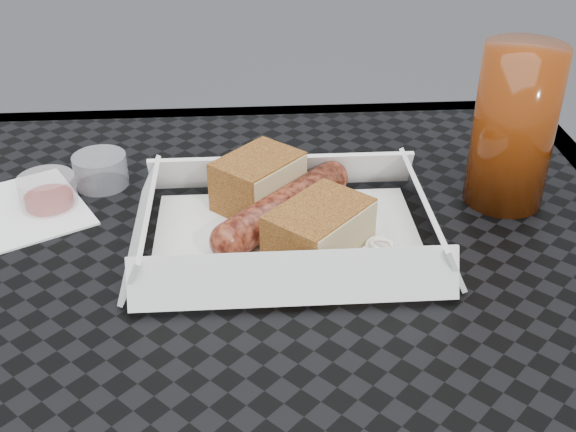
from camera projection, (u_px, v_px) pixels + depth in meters
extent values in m
cube|color=black|center=(179.00, 343.00, 0.50)|extent=(0.80, 0.80, 0.01)
cube|color=black|center=(201.00, 124.00, 0.84)|extent=(0.80, 0.03, 0.03)
cylinder|color=black|center=(465.00, 366.00, 1.02)|extent=(0.03, 0.03, 0.73)
cube|color=white|center=(287.00, 238.00, 0.60)|extent=(0.22, 0.15, 0.00)
cylinder|color=brown|center=(284.00, 207.00, 0.61)|extent=(0.12, 0.12, 0.03)
sphere|color=brown|center=(331.00, 178.00, 0.65)|extent=(0.03, 0.03, 0.03)
sphere|color=brown|center=(229.00, 241.00, 0.57)|extent=(0.03, 0.03, 0.03)
cube|color=brown|center=(258.00, 181.00, 0.63)|extent=(0.09, 0.09, 0.05)
cube|color=brown|center=(319.00, 230.00, 0.57)|extent=(0.09, 0.10, 0.04)
cylinder|color=#FD580B|center=(372.00, 259.00, 0.57)|extent=(0.02, 0.02, 0.00)
torus|color=white|center=(383.00, 262.00, 0.56)|extent=(0.02, 0.02, 0.00)
cube|color=#B2D17F|center=(385.00, 257.00, 0.57)|extent=(0.02, 0.02, 0.00)
cube|color=white|center=(11.00, 213.00, 0.64)|extent=(0.16, 0.16, 0.00)
cylinder|color=maroon|center=(48.00, 192.00, 0.64)|extent=(0.05, 0.05, 0.03)
cylinder|color=silver|center=(101.00, 170.00, 0.68)|extent=(0.05, 0.05, 0.03)
cylinder|color=#632508|center=(514.00, 127.00, 0.62)|extent=(0.07, 0.07, 0.14)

